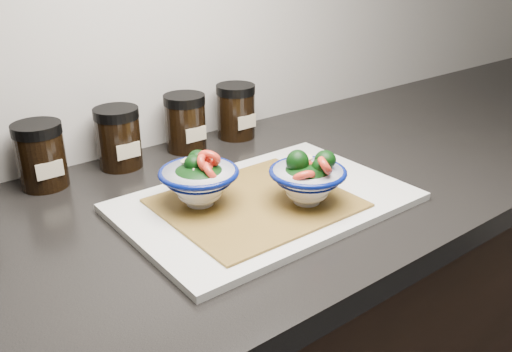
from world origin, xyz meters
TOP-DOWN VIEW (x-y plane):
  - countertop at (0.00, 1.45)m, footprint 3.50×0.60m
  - cutting_board at (0.09, 1.40)m, footprint 0.45×0.30m
  - bamboo_mat at (0.07, 1.39)m, footprint 0.28×0.24m
  - bowl_left at (-0.00, 1.44)m, footprint 0.12×0.12m
  - bowl_right at (0.13, 1.34)m, footprint 0.12×0.12m
  - spice_jar_c at (-0.16, 1.69)m, footprint 0.08×0.08m
  - spice_jar_d at (-0.02, 1.69)m, footprint 0.08×0.08m
  - spice_jar_e at (0.12, 1.69)m, footprint 0.08×0.08m
  - spice_jar_f at (0.25, 1.69)m, footprint 0.08×0.08m

SIDE VIEW (x-z plane):
  - countertop at x=0.00m, z-range 0.86..0.90m
  - cutting_board at x=0.09m, z-range 0.90..0.91m
  - bamboo_mat at x=0.07m, z-range 0.91..0.92m
  - bowl_right at x=0.13m, z-range 0.91..1.00m
  - bowl_left at x=0.00m, z-range 0.91..1.00m
  - spice_jar_c at x=-0.16m, z-range 0.90..1.01m
  - spice_jar_d at x=-0.02m, z-range 0.90..1.01m
  - spice_jar_e at x=0.12m, z-range 0.90..1.01m
  - spice_jar_f at x=0.25m, z-range 0.90..1.01m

